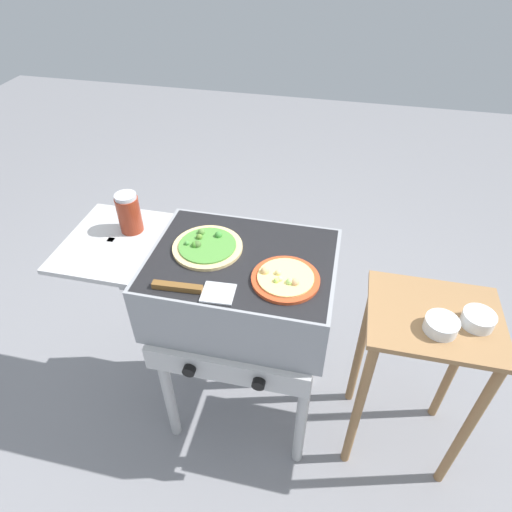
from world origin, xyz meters
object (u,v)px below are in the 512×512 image
Objects in this scene: sauce_jar at (129,213)px; topping_bowl_near at (478,320)px; pizza_veggie at (207,246)px; prep_table at (420,357)px; grill at (238,289)px; pizza_cheese at (285,279)px; topping_bowl_far at (441,325)px; spatula at (194,289)px.

sauce_jar reaches higher than topping_bowl_near.
pizza_veggie reaches higher than prep_table.
sauce_jar is at bearing 169.57° from grill.
sauce_jar is (-0.59, 0.15, 0.06)m from pizza_cheese.
sauce_jar is at bearing 176.02° from topping_bowl_near.
prep_table is (1.09, -0.07, -0.42)m from sauce_jar.
pizza_cheese is 0.63m from topping_bowl_near.
grill is at bearing 179.43° from topping_bowl_near.
pizza_veggie is 2.27× the size of topping_bowl_far.
topping_bowl_far is (1.09, -0.14, -0.18)m from sauce_jar.
pizza_cheese is (0.18, -0.07, 0.15)m from grill.
prep_table is at bearing 94.22° from topping_bowl_far.
topping_bowl_far is at bearing 8.91° from spatula.
sauce_jar is 1.40× the size of topping_bowl_far.
topping_bowl_near is (1.21, -0.08, -0.18)m from sauce_jar.
pizza_cheese is 0.52m from topping_bowl_far.
topping_bowl_far is at bearing -5.00° from grill.
topping_bowl_near is at bearing 5.90° from pizza_cheese.
prep_table is 0.27m from topping_bowl_near.
grill reaches higher than prep_table.
grill is at bearing 157.69° from pizza_cheese.
prep_table is at bearing -3.78° from sauce_jar.
pizza_cheese is at bearing -19.74° from pizza_veggie.
spatula is (-0.09, -0.18, 0.15)m from grill.
topping_bowl_near is at bearing 23.50° from topping_bowl_far.
spatula is 0.79m from topping_bowl_far.
prep_table is at bearing -2.04° from pizza_veggie.
grill is 1.24× the size of prep_table.
spatula is (-0.27, -0.11, -0.00)m from pizza_cheese.
prep_table is 7.47× the size of topping_bowl_near.
pizza_cheese is at bearing -171.26° from prep_table.
topping_bowl_near is (0.62, 0.06, -0.11)m from pizza_cheese.
pizza_veggie reaches higher than spatula.
pizza_cheese and pizza_veggie have the same top height.
grill is 3.96× the size of pizza_veggie.
sauce_jar is at bearing 165.89° from pizza_cheese.
pizza_cheese is at bearing -14.11° from sauce_jar.
grill is 3.65× the size of spatula.
grill is 0.47m from sauce_jar.
grill is at bearing 63.24° from spatula.
topping_bowl_near is (0.91, -0.04, -0.11)m from pizza_veggie.
pizza_cheese is at bearing 22.03° from spatula.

